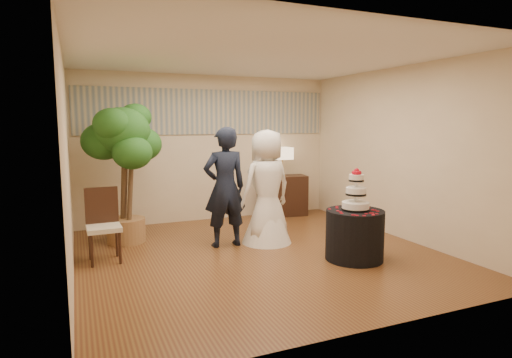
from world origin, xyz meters
name	(u,v)px	position (x,y,z in m)	size (l,w,h in m)	color
floor	(260,254)	(0.00, 0.00, 0.00)	(5.00, 5.00, 0.00)	brown
ceiling	(261,56)	(0.00, 0.00, 2.80)	(5.00, 5.00, 0.00)	white
wall_back	(209,148)	(0.00, 2.50, 1.40)	(5.00, 0.06, 2.80)	beige
wall_front	(375,180)	(0.00, -2.50, 1.40)	(5.00, 0.06, 2.80)	beige
wall_left	(67,165)	(-2.50, 0.00, 1.40)	(0.06, 5.00, 2.80)	beige
wall_right	(400,153)	(2.50, 0.00, 1.40)	(0.06, 5.00, 2.80)	beige
mural_border	(209,112)	(0.00, 2.48, 2.10)	(4.90, 0.02, 0.85)	#97998C
groom	(225,187)	(-0.33, 0.61, 0.92)	(0.67, 0.44, 1.84)	black
bride	(267,187)	(0.34, 0.54, 0.90)	(0.88, 0.79, 1.79)	white
cake_table	(355,235)	(1.11, -0.72, 0.35)	(0.80, 0.80, 0.70)	black
wedding_cake	(356,189)	(1.11, -0.72, 0.99)	(0.38, 0.38, 0.58)	white
console	(282,196)	(1.47, 2.25, 0.41)	(0.99, 0.44, 0.82)	black
table_lamp	(282,162)	(1.47, 2.25, 1.11)	(0.34, 0.34, 0.58)	beige
ficus_tree	(124,172)	(-1.72, 1.42, 1.13)	(1.07, 1.07, 2.25)	#23591C
side_chair	(104,226)	(-2.10, 0.53, 0.50)	(0.46, 0.48, 1.01)	black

